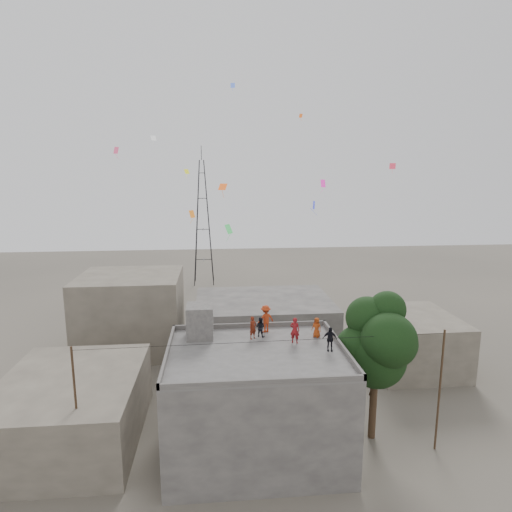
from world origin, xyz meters
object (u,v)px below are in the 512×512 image
Objects in this scene: stair_head_box at (200,321)px; person_dark_adult at (330,339)px; tree at (379,343)px; transmission_tower at (203,223)px; person_red_adult at (295,330)px.

stair_head_box is 1.44× the size of person_dark_adult.
transmission_tower is (-11.37, 39.40, 2.97)m from tree.
person_dark_adult is (7.36, -2.85, -0.30)m from stair_head_box.
transmission_tower is at bearing 111.97° from person_dark_adult.
stair_head_box is 10.80m from tree.
tree is at bearing 25.32° from person_dark_adult.
stair_head_box is 37.46m from transmission_tower.
stair_head_box is at bearing 9.17° from person_red_adult.
tree reaches higher than person_red_adult.
person_dark_adult is (8.16, -40.25, -2.27)m from transmission_tower.
stair_head_box reaches higher than person_dark_adult.
person_red_adult is at bearing -15.25° from stair_head_box.
stair_head_box is 7.90m from person_dark_adult.
person_red_adult is (6.40, -38.93, -2.19)m from transmission_tower.
person_red_adult is 2.20m from person_dark_adult.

